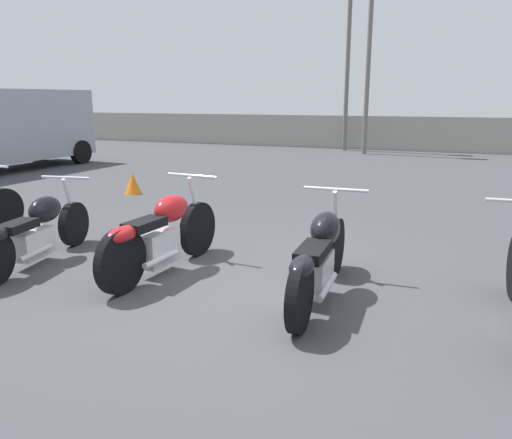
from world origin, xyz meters
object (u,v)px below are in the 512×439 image
at_px(motorcycle_slot_2, 161,235).
at_px(parked_van, 11,125).
at_px(traffic_cone_near, 133,183).
at_px(light_pole_left, 349,30).
at_px(motorcycle_slot_1, 35,231).
at_px(motorcycle_slot_3, 320,257).
at_px(light_pole_right, 369,40).

distance_m(motorcycle_slot_2, parked_van, 10.35).
height_order(motorcycle_slot_2, traffic_cone_near, motorcycle_slot_2).
relative_size(light_pole_left, traffic_cone_near, 16.67).
distance_m(motorcycle_slot_1, motorcycle_slot_3, 3.41).
xyz_separation_m(light_pole_left, parked_van, (-7.58, -8.45, -3.11)).
bearing_deg(parked_van, light_pole_right, 44.62).
relative_size(light_pole_right, motorcycle_slot_2, 3.03).
bearing_deg(traffic_cone_near, light_pole_right, 71.32).
xyz_separation_m(parked_van, traffic_cone_near, (5.29, -1.99, -0.98)).
height_order(motorcycle_slot_1, motorcycle_slot_3, motorcycle_slot_3).
height_order(light_pole_left, traffic_cone_near, light_pole_left).
bearing_deg(traffic_cone_near, motorcycle_slot_1, -69.51).
xyz_separation_m(light_pole_left, motorcycle_slot_2, (0.85, -14.40, -3.86)).
relative_size(light_pole_right, traffic_cone_near, 14.66).
height_order(light_pole_left, motorcycle_slot_3, light_pole_left).
xyz_separation_m(motorcycle_slot_1, motorcycle_slot_2, (1.56, 0.27, 0.04)).
bearing_deg(motorcycle_slot_1, motorcycle_slot_3, -6.49).
relative_size(motorcycle_slot_1, motorcycle_slot_3, 0.97).
bearing_deg(motorcycle_slot_3, motorcycle_slot_2, 175.20).
relative_size(motorcycle_slot_1, parked_van, 0.46).
bearing_deg(parked_van, motorcycle_slot_2, -31.95).
distance_m(motorcycle_slot_1, traffic_cone_near, 4.52).
bearing_deg(motorcycle_slot_1, parked_van, 128.64).
distance_m(motorcycle_slot_3, parked_van, 11.95).
height_order(light_pole_left, light_pole_right, light_pole_left).
relative_size(light_pole_left, light_pole_right, 1.14).
bearing_deg(motorcycle_slot_1, light_pole_right, 74.03).
height_order(light_pole_left, parked_van, light_pole_left).
height_order(light_pole_right, motorcycle_slot_2, light_pole_right).
xyz_separation_m(light_pole_right, motorcycle_slot_2, (-0.06, -13.42, -3.40)).
bearing_deg(light_pole_left, parked_van, -131.91).
distance_m(light_pole_left, motorcycle_slot_1, 15.19).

